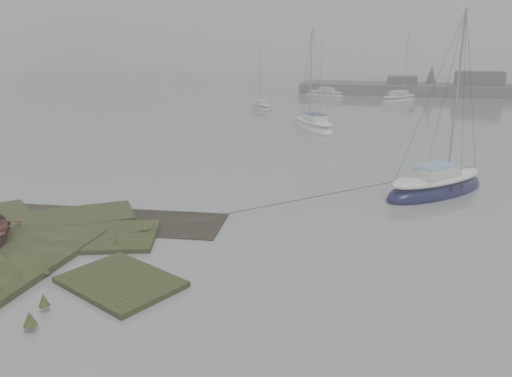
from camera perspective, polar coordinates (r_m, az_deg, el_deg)
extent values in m
plane|color=slate|center=(44.05, 3.91, 7.13)|extent=(160.00, 160.00, 0.00)
cube|color=#424247|center=(74.00, 16.31, 11.37)|extent=(4.00, 3.00, 2.20)
cube|color=#424247|center=(74.93, 24.12, 10.98)|extent=(6.00, 3.00, 3.00)
cone|color=#384238|center=(76.16, 19.39, 11.84)|extent=(2.00, 2.00, 3.50)
ellipsoid|color=#0E0F33|center=(25.86, 19.82, -0.22)|extent=(5.98, 6.31, 1.59)
ellipsoid|color=silver|center=(25.69, 19.95, 1.14)|extent=(5.10, 5.39, 0.45)
cube|color=silver|center=(25.38, 19.66, 1.90)|extent=(2.55, 2.61, 0.47)
cube|color=#7598BE|center=(25.32, 19.72, 2.48)|extent=(2.35, 2.41, 0.07)
cylinder|color=#939399|center=(25.69, 21.99, 10.19)|extent=(0.10, 0.10, 7.49)
cylinder|color=#939399|center=(25.17, 19.46, 2.42)|extent=(1.82, 2.00, 0.08)
ellipsoid|color=white|center=(42.28, 6.57, 6.81)|extent=(5.10, 6.41, 1.53)
ellipsoid|color=white|center=(42.19, 6.59, 7.63)|extent=(4.32, 5.51, 0.43)
cube|color=white|center=(41.89, 6.76, 8.08)|extent=(2.29, 2.54, 0.45)
cube|color=navy|center=(41.85, 6.78, 8.43)|extent=(2.12, 2.34, 0.07)
cylinder|color=#939399|center=(42.51, 6.31, 13.00)|extent=(0.10, 0.10, 7.18)
cylinder|color=#939399|center=(41.69, 6.88, 8.39)|extent=(1.41, 2.17, 0.08)
ellipsoid|color=#AAB0B4|center=(55.39, 0.59, 9.16)|extent=(3.73, 4.89, 1.15)
ellipsoid|color=silver|center=(55.34, 0.59, 9.63)|extent=(3.15, 4.20, 0.33)
cube|color=silver|center=(55.11, 0.66, 9.90)|extent=(1.69, 1.92, 0.34)
cube|color=silver|center=(55.09, 0.66, 10.09)|extent=(1.57, 1.77, 0.05)
cylinder|color=#939399|center=(55.65, 0.42, 12.72)|extent=(0.07, 0.07, 5.42)
cylinder|color=#939399|center=(54.96, 0.70, 10.08)|extent=(1.00, 1.67, 0.06)
ellipsoid|color=silver|center=(64.19, 16.04, 9.55)|extent=(5.39, 6.31, 1.53)
ellipsoid|color=white|center=(64.13, 16.09, 10.10)|extent=(4.58, 5.41, 0.43)
cube|color=white|center=(63.87, 15.97, 10.42)|extent=(2.36, 2.54, 0.45)
cube|color=silver|center=(63.85, 15.99, 10.65)|extent=(2.19, 2.34, 0.07)
cylinder|color=#939399|center=(64.53, 16.79, 13.57)|extent=(0.10, 0.10, 7.20)
cylinder|color=#939399|center=(63.70, 15.90, 10.64)|extent=(1.55, 2.08, 0.08)
ellipsoid|color=silver|center=(68.83, 7.84, 10.44)|extent=(5.88, 3.76, 1.36)
ellipsoid|color=silver|center=(68.78, 7.86, 10.89)|extent=(5.08, 3.16, 0.38)
cube|color=silver|center=(68.63, 8.05, 11.16)|extent=(2.22, 1.82, 0.40)
cube|color=silver|center=(68.61, 8.06, 11.34)|extent=(2.05, 1.69, 0.06)
cylinder|color=#939399|center=(68.88, 7.44, 13.82)|extent=(0.09, 0.09, 6.40)
cylinder|color=#939399|center=(68.54, 8.18, 11.33)|extent=(2.11, 0.89, 0.07)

